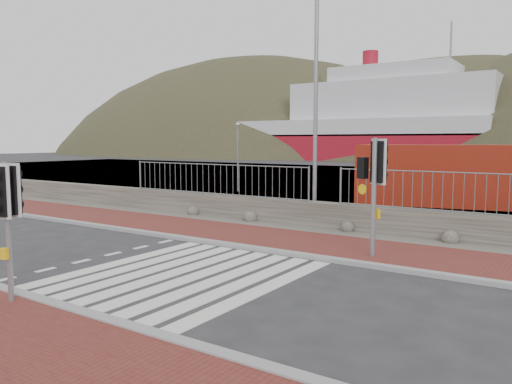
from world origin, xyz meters
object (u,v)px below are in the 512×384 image
Objects in this scene: traffic_signal_far at (373,172)px; streetlight at (320,88)px; ferry at (353,126)px; shipping_container at (432,175)px; traffic_signal_near at (7,203)px.

streetlight is (-3.67, 4.25, 2.67)m from traffic_signal_far.
ferry is 58.00m from shipping_container.
streetlight reaches higher than traffic_signal_near.
traffic_signal_near is 19.66m from shipping_container.
shipping_container is (-1.71, 12.30, -0.83)m from traffic_signal_far.
streetlight is (0.53, 11.45, 3.02)m from traffic_signal_near.
traffic_signal_far is (4.20, 7.20, 0.34)m from traffic_signal_near.
streetlight reaches higher than shipping_container.
traffic_signal_far reaches higher than traffic_signal_near.
streetlight is 1.28× the size of shipping_container.
traffic_signal_far is at bearing -66.68° from ferry.
traffic_signal_far is at bearing 41.14° from traffic_signal_near.
shipping_container is at bearing -63.41° from ferry.
traffic_signal_near is at bearing 79.93° from traffic_signal_far.
traffic_signal_near is 0.85× the size of traffic_signal_far.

